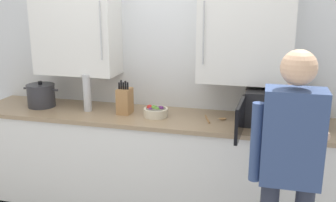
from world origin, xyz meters
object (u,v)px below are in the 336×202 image
at_px(microwave_oven, 278,107).
at_px(thermos_flask, 87,93).
at_px(wooden_spoon, 216,119).
at_px(person_figure, 290,162).
at_px(fruit_bowl, 156,111).
at_px(stock_pot, 41,95).
at_px(knife_block, 125,101).

height_order(microwave_oven, thermos_flask, thermos_flask).
relative_size(wooden_spoon, person_figure, 0.12).
relative_size(thermos_flask, fruit_bowl, 1.60).
xyz_separation_m(wooden_spoon, stock_pot, (-1.61, 0.00, 0.10)).
xyz_separation_m(wooden_spoon, knife_block, (-0.79, -0.01, 0.10)).
bearing_deg(fruit_bowl, thermos_flask, 179.41).
relative_size(stock_pot, knife_block, 1.17).
bearing_deg(knife_block, fruit_bowl, -3.95).
distance_m(microwave_oven, stock_pot, 2.10).
height_order(thermos_flask, knife_block, thermos_flask).
height_order(fruit_bowl, person_figure, person_figure).
bearing_deg(fruit_bowl, knife_block, 176.05).
distance_m(stock_pot, knife_block, 0.82).
relative_size(microwave_oven, stock_pot, 2.25).
xyz_separation_m(thermos_flask, fruit_bowl, (0.63, -0.01, -0.12)).
bearing_deg(person_figure, microwave_oven, 93.80).
bearing_deg(microwave_oven, wooden_spoon, -177.58).
height_order(microwave_oven, fruit_bowl, microwave_oven).
xyz_separation_m(thermos_flask, person_figure, (1.68, -0.81, -0.12)).
bearing_deg(thermos_flask, wooden_spoon, 1.11).
distance_m(fruit_bowl, person_figure, 1.33).
bearing_deg(microwave_oven, knife_block, -178.68).
distance_m(microwave_oven, fruit_bowl, 1.00).
distance_m(wooden_spoon, fruit_bowl, 0.51).
distance_m(wooden_spoon, stock_pot, 1.61).
bearing_deg(fruit_bowl, wooden_spoon, 3.21).
height_order(stock_pot, person_figure, person_figure).
relative_size(stock_pot, fruit_bowl, 1.69).
xyz_separation_m(microwave_oven, knife_block, (-1.28, -0.03, -0.02)).
bearing_deg(thermos_flask, stock_pot, 177.26).
distance_m(wooden_spoon, person_figure, 1.00).
bearing_deg(knife_block, stock_pot, 179.33).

